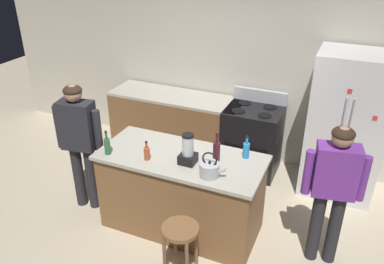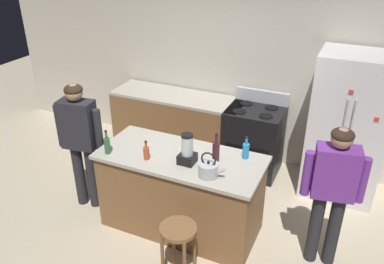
% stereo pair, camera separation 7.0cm
% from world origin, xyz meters
% --- Properties ---
extents(ground_plane, '(14.00, 14.00, 0.00)m').
position_xyz_m(ground_plane, '(0.00, 0.00, 0.00)').
color(ground_plane, beige).
extents(back_wall, '(8.00, 0.10, 2.70)m').
position_xyz_m(back_wall, '(0.00, 1.95, 1.35)').
color(back_wall, beige).
rests_on(back_wall, ground_plane).
extents(kitchen_island, '(1.81, 0.82, 0.96)m').
position_xyz_m(kitchen_island, '(0.00, 0.00, 0.48)').
color(kitchen_island, brown).
rests_on(kitchen_island, ground_plane).
extents(back_counter_run, '(2.00, 0.64, 0.96)m').
position_xyz_m(back_counter_run, '(-0.80, 1.55, 0.48)').
color(back_counter_run, brown).
rests_on(back_counter_run, ground_plane).
extents(refrigerator, '(0.90, 0.73, 1.88)m').
position_xyz_m(refrigerator, '(1.58, 1.50, 0.94)').
color(refrigerator, silver).
rests_on(refrigerator, ground_plane).
extents(stove_range, '(0.76, 0.65, 1.14)m').
position_xyz_m(stove_range, '(0.39, 1.52, 0.49)').
color(stove_range, black).
rests_on(stove_range, ground_plane).
extents(person_by_island_left, '(0.60, 0.28, 1.62)m').
position_xyz_m(person_by_island_left, '(-1.26, -0.10, 0.98)').
color(person_by_island_left, '#26262B').
rests_on(person_by_island_left, ground_plane).
extents(person_by_sink_right, '(0.60, 0.29, 1.56)m').
position_xyz_m(person_by_sink_right, '(1.56, 0.12, 0.95)').
color(person_by_sink_right, '#26262B').
rests_on(person_by_sink_right, ground_plane).
extents(bar_stool, '(0.36, 0.36, 0.63)m').
position_xyz_m(bar_stool, '(0.31, -0.70, 0.50)').
color(bar_stool, brown).
rests_on(bar_stool, ground_plane).
extents(blender_appliance, '(0.17, 0.17, 0.33)m').
position_xyz_m(blender_appliance, '(0.12, -0.09, 1.10)').
color(blender_appliance, black).
rests_on(blender_appliance, kitchen_island).
extents(bottle_cooking_sauce, '(0.06, 0.06, 0.22)m').
position_xyz_m(bottle_cooking_sauce, '(-0.30, -0.20, 1.04)').
color(bottle_cooking_sauce, '#B24C26').
rests_on(bottle_cooking_sauce, kitchen_island).
extents(bottle_wine, '(0.08, 0.08, 0.32)m').
position_xyz_m(bottle_wine, '(0.38, 0.07, 1.07)').
color(bottle_wine, '#471923').
rests_on(bottle_wine, kitchen_island).
extents(bottle_soda, '(0.07, 0.07, 0.26)m').
position_xyz_m(bottle_soda, '(0.65, 0.25, 1.05)').
color(bottle_soda, '#268CD8').
rests_on(bottle_soda, kitchen_island).
extents(bottle_olive_oil, '(0.07, 0.07, 0.28)m').
position_xyz_m(bottle_olive_oil, '(-0.75, -0.27, 1.06)').
color(bottle_olive_oil, '#2D6638').
rests_on(bottle_olive_oil, kitchen_island).
extents(tea_kettle, '(0.28, 0.20, 0.27)m').
position_xyz_m(tea_kettle, '(0.42, -0.23, 1.04)').
color(tea_kettle, '#B7BABF').
rests_on(tea_kettle, kitchen_island).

